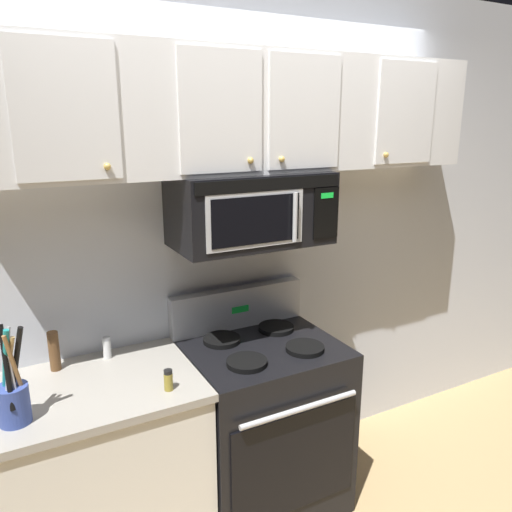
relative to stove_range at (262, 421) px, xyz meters
name	(u,v)px	position (x,y,z in m)	size (l,w,h in m)	color
back_wall	(230,243)	(0.00, 0.37, 0.88)	(5.20, 0.10, 2.70)	silver
stove_range	(262,421)	(0.00, 0.00, 0.00)	(0.76, 0.69, 1.12)	black
over_range_microwave	(251,209)	(0.00, 0.12, 1.11)	(0.76, 0.43, 0.35)	black
upper_cabinets	(248,113)	(0.00, 0.15, 1.56)	(2.50, 0.36, 0.55)	silver
counter_segment	(98,475)	(-0.84, 0.01, -0.02)	(0.93, 0.65, 0.90)	white
utensil_crock_blue	(13,396)	(-1.13, -0.14, 0.54)	(0.12, 0.12, 0.39)	#384C9E
salt_shaker	(107,348)	(-0.71, 0.23, 0.48)	(0.04, 0.04, 0.11)	white
pepper_mill	(54,351)	(-0.94, 0.22, 0.52)	(0.05, 0.05, 0.18)	brown
spice_jar	(168,380)	(-0.55, -0.19, 0.48)	(0.04, 0.04, 0.09)	olive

